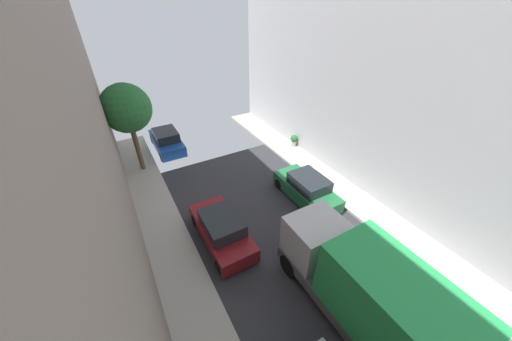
{
  "coord_description": "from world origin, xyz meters",
  "views": [
    {
      "loc": [
        -5.57,
        0.5,
        9.88
      ],
      "look_at": [
        1.28,
        12.5,
        0.5
      ],
      "focal_mm": 18.46,
      "sensor_mm": 36.0,
      "label": 1
    }
  ],
  "objects_px": {
    "delivery_truck": "(366,291)",
    "street_tree_2": "(126,109)",
    "parked_car_right_2": "(307,189)",
    "parked_car_left_4": "(222,230)",
    "potted_plant_2": "(294,140)",
    "parked_car_left_5": "(167,141)"
  },
  "relations": [
    {
      "from": "parked_car_right_2",
      "to": "parked_car_left_4",
      "type": "bearing_deg",
      "value": -175.12
    },
    {
      "from": "parked_car_left_4",
      "to": "parked_car_right_2",
      "type": "distance_m",
      "value": 5.42
    },
    {
      "from": "delivery_truck",
      "to": "parked_car_right_2",
      "type": "bearing_deg",
      "value": 66.63
    },
    {
      "from": "parked_car_right_2",
      "to": "potted_plant_2",
      "type": "height_order",
      "value": "parked_car_right_2"
    },
    {
      "from": "parked_car_right_2",
      "to": "parked_car_left_5",
      "type": "bearing_deg",
      "value": 119.02
    },
    {
      "from": "street_tree_2",
      "to": "parked_car_left_5",
      "type": "bearing_deg",
      "value": 42.72
    },
    {
      "from": "parked_car_left_5",
      "to": "parked_car_left_4",
      "type": "bearing_deg",
      "value": -90.0
    },
    {
      "from": "parked_car_left_4",
      "to": "parked_car_right_2",
      "type": "bearing_deg",
      "value": 4.88
    },
    {
      "from": "parked_car_right_2",
      "to": "street_tree_2",
      "type": "distance_m",
      "value": 11.39
    },
    {
      "from": "parked_car_right_2",
      "to": "potted_plant_2",
      "type": "relative_size",
      "value": 4.68
    },
    {
      "from": "street_tree_2",
      "to": "parked_car_left_4",
      "type": "bearing_deg",
      "value": -75.28
    },
    {
      "from": "potted_plant_2",
      "to": "delivery_truck",
      "type": "bearing_deg",
      "value": -116.42
    },
    {
      "from": "parked_car_left_4",
      "to": "potted_plant_2",
      "type": "distance_m",
      "value": 10.15
    },
    {
      "from": "parked_car_left_4",
      "to": "potted_plant_2",
      "type": "relative_size",
      "value": 4.68
    },
    {
      "from": "delivery_truck",
      "to": "street_tree_2",
      "type": "bearing_deg",
      "value": 109.14
    },
    {
      "from": "street_tree_2",
      "to": "potted_plant_2",
      "type": "distance_m",
      "value": 11.44
    },
    {
      "from": "parked_car_left_5",
      "to": "potted_plant_2",
      "type": "bearing_deg",
      "value": -28.16
    },
    {
      "from": "parked_car_left_5",
      "to": "delivery_truck",
      "type": "bearing_deg",
      "value": -80.41
    },
    {
      "from": "parked_car_left_5",
      "to": "potted_plant_2",
      "type": "xyz_separation_m",
      "value": [
        8.41,
        -4.5,
        -0.04
      ]
    },
    {
      "from": "parked_car_left_4",
      "to": "street_tree_2",
      "type": "distance_m",
      "value": 9.2
    },
    {
      "from": "parked_car_right_2",
      "to": "delivery_truck",
      "type": "distance_m",
      "value": 6.89
    },
    {
      "from": "potted_plant_2",
      "to": "street_tree_2",
      "type": "bearing_deg",
      "value": 166.64
    }
  ]
}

